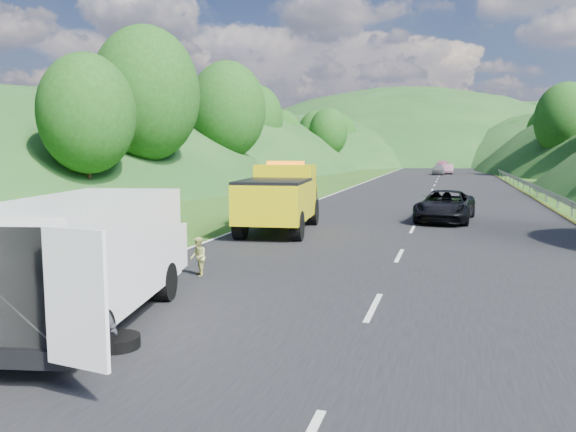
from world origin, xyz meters
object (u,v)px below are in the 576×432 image
(white_van, at_px, (87,254))
(spare_tire, at_px, (118,349))
(passing_suv, at_px, (445,221))
(suitcase, at_px, (102,256))
(worker, at_px, (86,368))
(child, at_px, (198,277))
(woman, at_px, (170,259))
(tow_truck, at_px, (280,198))

(white_van, height_order, spare_tire, white_van)
(passing_suv, bearing_deg, suitcase, -119.08)
(worker, relative_size, spare_tire, 2.17)
(spare_tire, bearing_deg, child, 100.92)
(worker, height_order, spare_tire, worker)
(suitcase, bearing_deg, passing_suv, 54.78)
(worker, bearing_deg, passing_suv, 61.29)
(woman, height_order, suitcase, woman)
(tow_truck, bearing_deg, passing_suv, 32.80)
(worker, bearing_deg, woman, 95.13)
(child, bearing_deg, worker, -26.82)
(white_van, xyz_separation_m, woman, (-1.57, 6.16, -1.37))
(worker, bearing_deg, tow_truck, 80.91)
(white_van, bearing_deg, suitcase, 110.49)
(child, height_order, suitcase, suitcase)
(woman, bearing_deg, worker, -146.77)
(passing_suv, bearing_deg, woman, -117.92)
(woman, relative_size, suitcase, 2.99)
(white_van, distance_m, spare_tire, 2.13)
(white_van, bearing_deg, worker, -67.30)
(worker, xyz_separation_m, suitcase, (-4.22, 6.57, 0.29))
(child, distance_m, suitcase, 3.26)
(suitcase, height_order, spare_tire, suitcase)
(suitcase, bearing_deg, white_van, -57.94)
(spare_tire, bearing_deg, woman, 111.66)
(white_van, bearing_deg, spare_tire, -49.94)
(tow_truck, xyz_separation_m, woman, (-1.50, -6.47, -1.38))
(child, height_order, worker, worker)
(woman, xyz_separation_m, passing_suv, (7.88, 11.66, 0.00))
(white_van, distance_m, passing_suv, 18.95)
(tow_truck, distance_m, child, 8.51)
(woman, bearing_deg, suitcase, 150.35)
(suitcase, bearing_deg, worker, -57.30)
(worker, bearing_deg, child, 85.00)
(suitcase, xyz_separation_m, passing_suv, (9.26, 13.12, -0.29))
(worker, bearing_deg, suitcase, 108.34)
(passing_suv, bearing_deg, worker, -98.22)
(suitcase, distance_m, spare_tire, 7.12)
(spare_tire, xyz_separation_m, passing_suv, (5.03, 18.83, 0.00))
(woman, xyz_separation_m, child, (1.84, -1.92, 0.00))
(white_van, bearing_deg, tow_truck, 78.71)
(worker, xyz_separation_m, passing_suv, (5.04, 19.69, 0.00))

